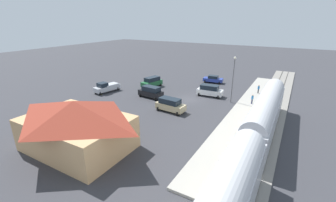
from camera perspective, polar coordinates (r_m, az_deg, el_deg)
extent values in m
plane|color=#38383D|center=(42.97, 5.39, 0.41)|extent=(200.00, 200.00, 0.00)
cube|color=gray|center=(39.70, 24.09, -2.86)|extent=(4.80, 70.00, 0.18)
cube|color=#59544C|center=(39.61, 25.14, -2.84)|extent=(0.10, 70.00, 0.12)
cube|color=#59544C|center=(39.70, 23.10, -2.48)|extent=(0.10, 70.00, 0.12)
cube|color=#A8A399|center=(40.14, 18.47, -1.78)|extent=(3.20, 46.00, 0.30)
cube|color=silver|center=(32.36, 23.07, -3.79)|extent=(2.90, 19.61, 3.70)
cube|color=gold|center=(32.63, 20.48, -3.82)|extent=(0.04, 18.04, 0.36)
cylinder|color=silver|center=(31.75, 23.49, -0.89)|extent=(2.75, 18.82, 2.76)
cube|color=tan|center=(28.28, -21.72, -7.53)|extent=(11.72, 8.00, 3.85)
pyramid|color=maroon|center=(27.13, -22.50, -1.99)|extent=(12.52, 8.80, 2.02)
cube|color=#4C3323|center=(30.97, -15.78, -6.19)|extent=(1.10, 0.08, 2.10)
cylinder|color=#333338|center=(48.71, 21.70, 2.31)|extent=(0.22, 0.22, 0.85)
cylinder|color=#2D72B7|center=(48.51, 21.81, 3.13)|extent=(0.36, 0.36, 0.62)
sphere|color=tan|center=(48.39, 21.87, 3.62)|extent=(0.24, 0.24, 0.24)
cylinder|color=#23284C|center=(42.23, 20.32, -0.10)|extent=(0.22, 0.22, 0.85)
cylinder|color=#2D72B7|center=(42.00, 20.44, 0.84)|extent=(0.36, 0.36, 0.62)
sphere|color=tan|center=(41.87, 20.51, 1.40)|extent=(0.24, 0.24, 0.24)
cube|color=#236638|center=(50.67, -4.10, 4.47)|extent=(3.04, 5.22, 1.00)
cube|color=#19232D|center=(50.53, -4.00, 5.54)|extent=(2.47, 3.74, 0.88)
cylinder|color=black|center=(48.97, -5.03, 3.29)|extent=(0.22, 0.68, 0.68)
cylinder|color=black|center=(50.22, -6.34, 3.67)|extent=(0.22, 0.68, 0.68)
cylinder|color=black|center=(51.47, -1.88, 4.18)|extent=(0.22, 0.68, 0.68)
cylinder|color=black|center=(52.66, -3.21, 4.52)|extent=(0.22, 0.68, 0.68)
cube|color=silver|center=(48.72, -15.05, 3.20)|extent=(2.97, 5.68, 0.92)
cube|color=#19232D|center=(47.95, -16.14, 3.93)|extent=(2.03, 2.03, 0.84)
cylinder|color=black|center=(47.05, -16.54, 1.88)|extent=(0.22, 0.76, 0.76)
cylinder|color=black|center=(48.46, -17.66, 2.28)|extent=(0.22, 0.76, 0.76)
cylinder|color=black|center=(49.35, -12.39, 3.08)|extent=(0.22, 0.76, 0.76)
cylinder|color=black|center=(50.70, -13.56, 3.43)|extent=(0.22, 0.76, 0.76)
cube|color=silver|center=(49.08, -14.20, 4.08)|extent=(2.40, 3.27, 0.20)
cube|color=black|center=(43.75, -4.37, 1.96)|extent=(5.08, 2.46, 1.00)
cube|color=#19232D|center=(43.38, -4.25, 3.10)|extent=(3.59, 2.07, 0.88)
cylinder|color=black|center=(44.50, -6.94, 1.50)|extent=(0.22, 0.68, 0.68)
cylinder|color=black|center=(45.71, -5.49, 2.06)|extent=(0.22, 0.68, 0.68)
cylinder|color=black|center=(42.13, -3.12, 0.56)|extent=(0.22, 0.68, 0.68)
cylinder|color=black|center=(43.41, -1.70, 1.17)|extent=(0.22, 0.68, 0.68)
cube|color=white|center=(45.18, 10.48, 2.26)|extent=(5.02, 2.28, 1.00)
cube|color=#19232D|center=(44.94, 10.37, 3.43)|extent=(3.54, 1.95, 0.88)
cylinder|color=black|center=(45.69, 13.03, 1.62)|extent=(0.22, 0.68, 0.68)
cylinder|color=black|center=(44.10, 12.50, 0.99)|extent=(0.22, 0.68, 0.68)
cylinder|color=black|center=(46.62, 8.50, 2.28)|extent=(0.22, 0.68, 0.68)
cylinder|color=black|center=(45.06, 7.82, 1.69)|extent=(0.22, 0.68, 0.68)
cube|color=#C6B284|center=(37.01, 0.66, -1.39)|extent=(5.04, 2.34, 1.00)
cube|color=#19232D|center=(36.76, 0.47, 0.03)|extent=(3.56, 1.99, 0.88)
cylinder|color=black|center=(36.94, 3.85, -2.31)|extent=(0.22, 0.68, 0.68)
cylinder|color=black|center=(35.58, 2.43, -3.18)|extent=(0.22, 0.68, 0.68)
cylinder|color=black|center=(38.86, -0.97, -1.12)|extent=(0.22, 0.68, 0.68)
cylinder|color=black|center=(37.56, -2.48, -1.89)|extent=(0.22, 0.68, 0.68)
cube|color=#283D9E|center=(55.06, 11.24, 5.26)|extent=(4.67, 2.32, 0.76)
cube|color=#19232D|center=(54.89, 11.29, 5.97)|extent=(2.32, 1.84, 0.64)
cylinder|color=black|center=(55.60, 13.11, 4.86)|extent=(0.22, 0.68, 0.68)
cylinder|color=black|center=(54.08, 12.78, 4.47)|extent=(0.22, 0.68, 0.68)
cylinder|color=black|center=(56.27, 9.71, 5.28)|extent=(0.22, 0.68, 0.68)
cylinder|color=black|center=(54.77, 9.29, 4.90)|extent=(0.22, 0.68, 0.68)
cylinder|color=#515156|center=(41.64, 15.95, 4.76)|extent=(0.16, 0.16, 7.88)
sphere|color=#EAE5C6|center=(40.82, 16.50, 10.34)|extent=(0.44, 0.44, 0.44)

